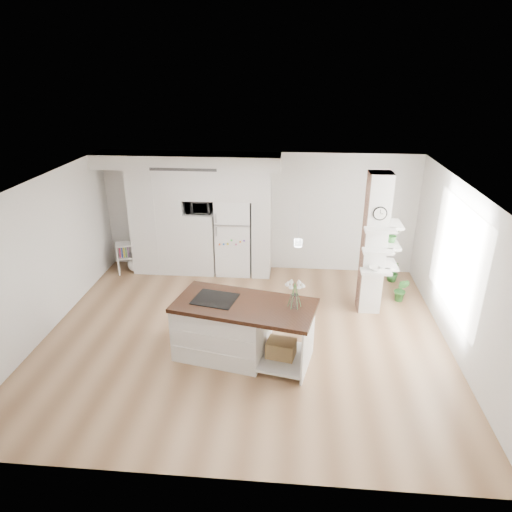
{
  "coord_description": "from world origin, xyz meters",
  "views": [
    {
      "loc": [
        0.8,
        -6.81,
        4.45
      ],
      "look_at": [
        0.12,
        0.9,
        1.17
      ],
      "focal_mm": 32.0,
      "sensor_mm": 36.0,
      "label": 1
    }
  ],
  "objects_px": {
    "kitchen_island": "(230,327)",
    "floor_plant_a": "(401,290)",
    "bookshelf": "(132,259)",
    "refrigerator": "(234,236)"
  },
  "relations": [
    {
      "from": "refrigerator",
      "to": "bookshelf",
      "type": "relative_size",
      "value": 2.51
    },
    {
      "from": "refrigerator",
      "to": "kitchen_island",
      "type": "xyz_separation_m",
      "value": [
        0.35,
        -3.22,
        -0.36
      ]
    },
    {
      "from": "kitchen_island",
      "to": "floor_plant_a",
      "type": "relative_size",
      "value": 4.64
    },
    {
      "from": "bookshelf",
      "to": "kitchen_island",
      "type": "bearing_deg",
      "value": -68.89
    },
    {
      "from": "refrigerator",
      "to": "floor_plant_a",
      "type": "bearing_deg",
      "value": -17.6
    },
    {
      "from": "kitchen_island",
      "to": "bookshelf",
      "type": "distance_m",
      "value": 4.08
    },
    {
      "from": "bookshelf",
      "to": "floor_plant_a",
      "type": "relative_size",
      "value": 1.37
    },
    {
      "from": "bookshelf",
      "to": "floor_plant_a",
      "type": "height_order",
      "value": "bookshelf"
    },
    {
      "from": "kitchen_island",
      "to": "floor_plant_a",
      "type": "xyz_separation_m",
      "value": [
        3.18,
        2.11,
        -0.26
      ]
    },
    {
      "from": "refrigerator",
      "to": "bookshelf",
      "type": "distance_m",
      "value": 2.43
    }
  ]
}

